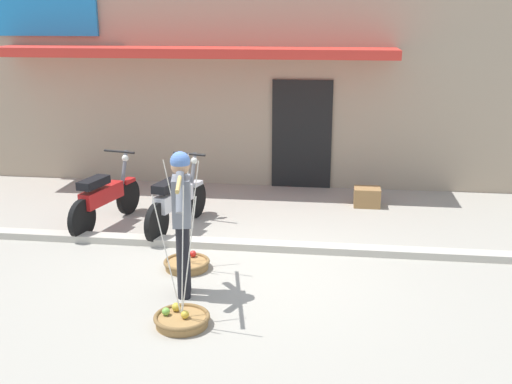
% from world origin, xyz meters
% --- Properties ---
extents(ground_plane, '(90.00, 90.00, 0.00)m').
position_xyz_m(ground_plane, '(0.00, 0.00, 0.00)').
color(ground_plane, '#9E998C').
extents(sidewalk_curb, '(20.00, 0.24, 0.10)m').
position_xyz_m(sidewalk_curb, '(0.00, 0.70, 0.05)').
color(sidewalk_curb, '#BAB4A5').
rests_on(sidewalk_curb, ground).
extents(fruit_vendor, '(0.35, 1.48, 1.70)m').
position_xyz_m(fruit_vendor, '(-0.50, -0.84, 0.98)').
color(fruit_vendor, black).
rests_on(fruit_vendor, ground).
extents(fruit_basket_left_side, '(0.59, 0.59, 1.45)m').
position_xyz_m(fruit_basket_left_side, '(-0.65, -0.10, 0.08)').
color(fruit_basket_left_side, '#9E7542').
rests_on(fruit_basket_left_side, ground).
extents(fruit_basket_right_side, '(0.59, 0.59, 1.45)m').
position_xyz_m(fruit_basket_right_side, '(-0.35, -1.57, 0.08)').
color(fruit_basket_right_side, '#9E7542').
rests_on(fruit_basket_right_side, ground).
extents(motorcycle_nearest_shop, '(0.61, 1.79, 1.09)m').
position_xyz_m(motorcycle_nearest_shop, '(-2.28, 1.36, 0.45)').
color(motorcycle_nearest_shop, black).
rests_on(motorcycle_nearest_shop, ground).
extents(motorcycle_second_in_row, '(0.62, 1.79, 1.09)m').
position_xyz_m(motorcycle_second_in_row, '(-1.15, 1.34, 0.45)').
color(motorcycle_second_in_row, black).
rests_on(motorcycle_second_in_row, ground).
extents(storefront_building, '(13.00, 6.00, 4.20)m').
position_xyz_m(storefront_building, '(-1.39, 6.51, 2.10)').
color(storefront_building, tan).
rests_on(storefront_building, ground).
extents(wooden_crate, '(0.44, 0.36, 0.32)m').
position_xyz_m(wooden_crate, '(1.74, 2.92, 0.16)').
color(wooden_crate, olive).
rests_on(wooden_crate, ground).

